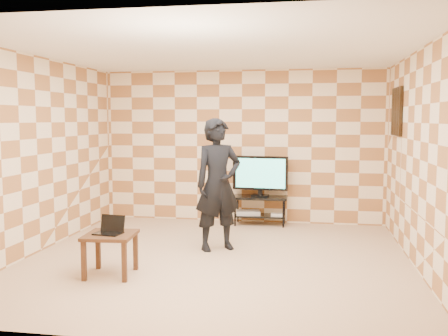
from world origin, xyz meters
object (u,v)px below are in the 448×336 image
Objects in this scene: tv at (260,174)px; tv_stand at (260,204)px; side_table at (110,241)px; person at (218,185)px.

tv_stand is at bearing 96.28° from tv.
side_table is 1.79m from person.
tv reaches higher than side_table.
side_table is at bearing -115.23° from tv.
tv is 3.47m from side_table.
tv is at bearing -83.72° from tv_stand.
person reaches higher than side_table.
tv_stand is 0.52m from tv.
tv_stand is 1.56× the size of side_table.
tv_stand is at bearing 43.46° from person.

